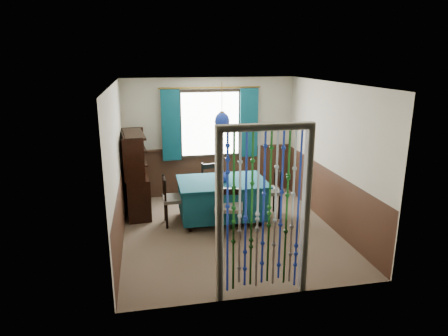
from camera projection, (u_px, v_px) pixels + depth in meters
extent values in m
plane|color=brown|center=(229.00, 231.00, 6.91)|extent=(4.00, 4.00, 0.00)
plane|color=silver|center=(230.00, 83.00, 6.23)|extent=(4.00, 4.00, 0.00)
plane|color=#BCB29A|center=(210.00, 138.00, 8.46)|extent=(3.60, 0.00, 3.60)
plane|color=#BCB29A|center=(265.00, 203.00, 4.68)|extent=(3.60, 0.00, 3.60)
plane|color=#BCB29A|center=(117.00, 166.00, 6.23)|extent=(0.00, 4.00, 4.00)
plane|color=#BCB29A|center=(331.00, 156.00, 6.91)|extent=(0.00, 4.00, 4.00)
plane|color=#3C2316|center=(210.00, 172.00, 8.65)|extent=(3.60, 0.00, 3.60)
plane|color=#3C2316|center=(263.00, 260.00, 4.90)|extent=(3.60, 0.00, 3.60)
plane|color=#3C2316|center=(121.00, 211.00, 6.43)|extent=(0.00, 4.00, 4.00)
plane|color=#3C2316|center=(327.00, 197.00, 7.11)|extent=(0.00, 4.00, 4.00)
cube|color=black|center=(210.00, 124.00, 8.33)|extent=(1.32, 0.12, 1.42)
cube|color=#0F414F|center=(222.00, 198.00, 7.25)|extent=(1.52, 1.04, 0.61)
cube|color=#0F414F|center=(222.00, 182.00, 7.16)|extent=(1.58, 1.10, 0.03)
cylinder|color=black|center=(191.00, 227.00, 6.86)|extent=(0.07, 0.07, 0.14)
cylinder|color=black|center=(261.00, 222.00, 7.09)|extent=(0.07, 0.07, 0.14)
cylinder|color=black|center=(186.00, 211.00, 7.59)|extent=(0.07, 0.07, 0.14)
cylinder|color=black|center=(250.00, 207.00, 7.82)|extent=(0.07, 0.07, 0.14)
cylinder|color=black|center=(217.00, 226.00, 6.54)|extent=(0.05, 0.05, 0.46)
cylinder|color=black|center=(240.00, 226.00, 6.52)|extent=(0.05, 0.05, 0.46)
cylinder|color=black|center=(219.00, 217.00, 6.88)|extent=(0.05, 0.05, 0.46)
cylinder|color=black|center=(240.00, 218.00, 6.86)|extent=(0.05, 0.05, 0.46)
cube|color=#5B5549|center=(229.00, 207.00, 6.63)|extent=(0.55, 0.53, 0.06)
cube|color=black|center=(228.00, 191.00, 6.36)|extent=(0.39, 0.14, 0.10)
cylinder|color=black|center=(217.00, 200.00, 6.40)|extent=(0.04, 0.04, 0.45)
cylinder|color=black|center=(240.00, 200.00, 6.38)|extent=(0.04, 0.04, 0.45)
cylinder|color=black|center=(219.00, 192.00, 8.19)|extent=(0.04, 0.04, 0.44)
cylinder|color=black|center=(203.00, 194.00, 8.06)|extent=(0.04, 0.04, 0.44)
cylinder|color=black|center=(225.00, 197.00, 7.90)|extent=(0.04, 0.04, 0.44)
cylinder|color=black|center=(209.00, 200.00, 7.77)|extent=(0.04, 0.04, 0.44)
cube|color=#5B5549|center=(214.00, 184.00, 7.91)|extent=(0.50, 0.49, 0.06)
cube|color=black|center=(211.00, 166.00, 7.98)|extent=(0.37, 0.11, 0.10)
cylinder|color=black|center=(219.00, 172.00, 8.08)|extent=(0.04, 0.04, 0.43)
cylinder|color=black|center=(202.00, 174.00, 7.95)|extent=(0.04, 0.04, 0.43)
cylinder|color=black|center=(165.00, 209.00, 7.28)|extent=(0.04, 0.04, 0.45)
cylinder|color=black|center=(167.00, 216.00, 6.94)|extent=(0.04, 0.04, 0.45)
cylinder|color=black|center=(184.00, 207.00, 7.35)|extent=(0.04, 0.04, 0.45)
cylinder|color=black|center=(186.00, 215.00, 7.01)|extent=(0.04, 0.04, 0.45)
cube|color=#5B5549|center=(175.00, 198.00, 7.07)|extent=(0.43, 0.45, 0.06)
cube|color=black|center=(164.00, 181.00, 6.95)|extent=(0.05, 0.38, 0.10)
cylinder|color=black|center=(164.00, 186.00, 7.15)|extent=(0.04, 0.04, 0.44)
cylinder|color=black|center=(165.00, 192.00, 6.82)|extent=(0.04, 0.04, 0.44)
cylinder|color=black|center=(279.00, 207.00, 7.34)|extent=(0.05, 0.05, 0.47)
cylinder|color=black|center=(274.00, 200.00, 7.70)|extent=(0.05, 0.05, 0.47)
cylinder|color=black|center=(261.00, 208.00, 7.29)|extent=(0.05, 0.05, 0.47)
cylinder|color=black|center=(256.00, 201.00, 7.65)|extent=(0.05, 0.05, 0.47)
cube|color=#5B5549|center=(268.00, 191.00, 7.43)|extent=(0.45, 0.47, 0.06)
cube|color=black|center=(278.00, 173.00, 7.36)|extent=(0.06, 0.40, 0.10)
cylinder|color=black|center=(281.00, 183.00, 7.22)|extent=(0.04, 0.04, 0.45)
cylinder|color=black|center=(275.00, 177.00, 7.58)|extent=(0.04, 0.04, 0.45)
cube|color=black|center=(137.00, 193.00, 7.64)|extent=(0.53, 1.22, 0.78)
cube|color=black|center=(134.00, 161.00, 6.90)|extent=(0.37, 0.08, 0.78)
cube|color=black|center=(135.00, 147.00, 7.96)|extent=(0.37, 0.08, 0.78)
cube|color=black|center=(133.00, 134.00, 7.33)|extent=(0.48, 1.22, 0.04)
cube|color=black|center=(124.00, 154.00, 7.39)|extent=(0.14, 1.17, 0.78)
cube|color=black|center=(136.00, 159.00, 7.47)|extent=(0.42, 1.14, 0.02)
cube|color=black|center=(135.00, 146.00, 7.40)|extent=(0.42, 1.14, 0.02)
cylinder|color=olive|center=(222.00, 102.00, 6.78)|extent=(0.01, 0.01, 0.67)
ellipsoid|color=navy|center=(222.00, 121.00, 6.87)|extent=(0.26, 0.26, 0.32)
cylinder|color=olive|center=(222.00, 112.00, 6.82)|extent=(0.08, 0.08, 0.03)
imported|color=navy|center=(222.00, 176.00, 7.08)|extent=(0.22, 0.22, 0.21)
imported|color=beige|center=(137.00, 160.00, 7.27)|extent=(0.22, 0.22, 0.05)
imported|color=beige|center=(138.00, 165.00, 7.71)|extent=(0.21, 0.21, 0.20)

